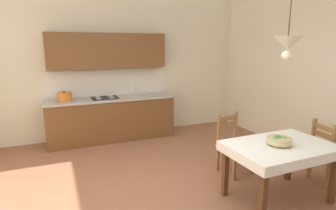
% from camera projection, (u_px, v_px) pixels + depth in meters
% --- Properties ---
extents(ground_plane, '(6.43, 6.75, 0.10)m').
position_uv_depth(ground_plane, '(170.00, 208.00, 3.50)').
color(ground_plane, '#935B42').
extents(wall_back, '(6.43, 0.12, 4.00)m').
position_uv_depth(wall_back, '(113.00, 43.00, 5.89)').
color(wall_back, beige).
rests_on(wall_back, ground_plane).
extents(kitchen_cabinetry, '(2.60, 0.63, 2.20)m').
position_uv_depth(kitchen_cabinetry, '(110.00, 99.00, 5.78)').
color(kitchen_cabinetry, brown).
rests_on(kitchen_cabinetry, ground_plane).
extents(dining_table, '(1.33, 0.91, 0.75)m').
position_uv_depth(dining_table, '(280.00, 155.00, 3.50)').
color(dining_table, '#56331C').
rests_on(dining_table, ground_plane).
extents(dining_chair_kitchen_side, '(0.49, 0.49, 0.93)m').
position_uv_depth(dining_chair_kitchen_side, '(233.00, 145.00, 4.33)').
color(dining_chair_kitchen_side, '#D1BC89').
rests_on(dining_chair_kitchen_side, ground_plane).
extents(dining_chair_window_side, '(0.47, 0.47, 0.93)m').
position_uv_depth(dining_chair_window_side, '(329.00, 154.00, 3.97)').
color(dining_chair_window_side, '#D1BC89').
rests_on(dining_chair_window_side, ground_plane).
extents(fruit_bowl, '(0.30, 0.30, 0.12)m').
position_uv_depth(fruit_bowl, '(279.00, 140.00, 3.43)').
color(fruit_bowl, tan).
rests_on(fruit_bowl, dining_table).
extents(pendant_lamp, '(0.32, 0.32, 0.80)m').
position_uv_depth(pendant_lamp, '(288.00, 43.00, 3.07)').
color(pendant_lamp, black).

